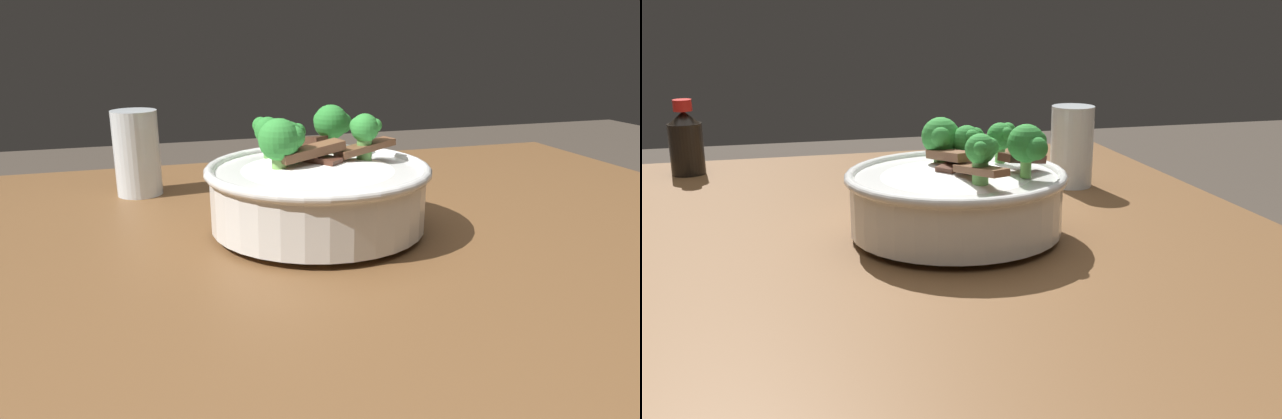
# 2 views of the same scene
# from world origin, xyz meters

# --- Properties ---
(dining_table) EXTENTS (1.12, 0.89, 0.80)m
(dining_table) POSITION_xyz_m (0.00, 0.00, 0.69)
(dining_table) COLOR brown
(dining_table) RESTS_ON ground
(rice_bowl) EXTENTS (0.26, 0.26, 0.14)m
(rice_bowl) POSITION_xyz_m (-0.04, 0.04, 0.86)
(rice_bowl) COLOR white
(rice_bowl) RESTS_ON dining_table
(drinking_glass) EXTENTS (0.06, 0.06, 0.12)m
(drinking_glass) POSITION_xyz_m (-0.24, 0.26, 0.86)
(drinking_glass) COLOR white
(drinking_glass) RESTS_ON dining_table
(soy_sauce_bottle) EXTENTS (0.05, 0.05, 0.12)m
(soy_sauce_bottle) POSITION_xyz_m (-0.46, -0.31, 0.86)
(soy_sauce_bottle) COLOR black
(soy_sauce_bottle) RESTS_ON dining_table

